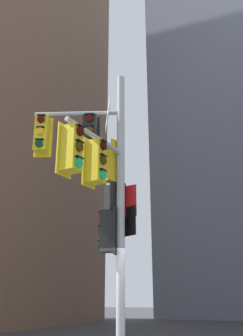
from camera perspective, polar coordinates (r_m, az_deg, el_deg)
building_mid_block at (r=40.59m, az=16.43°, el=13.19°), size 13.60×13.60×45.86m
signal_pole_assembly at (r=8.98m, az=-3.69°, el=-1.33°), size 2.64×2.80×7.19m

